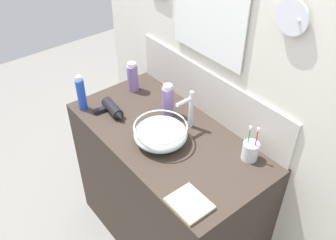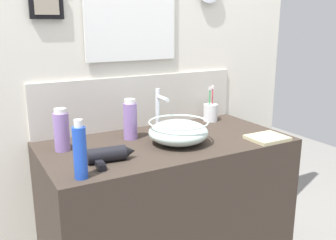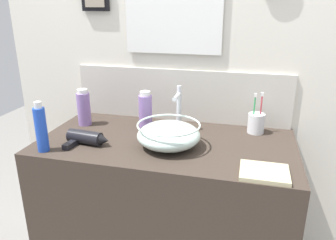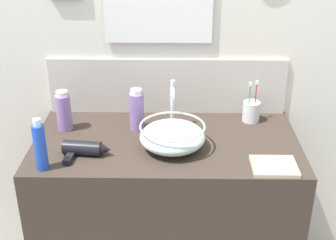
{
  "view_description": "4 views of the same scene",
  "coord_description": "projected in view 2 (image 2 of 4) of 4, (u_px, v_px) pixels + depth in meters",
  "views": [
    {
      "loc": [
        1.18,
        -0.94,
        2.19
      ],
      "look_at": [
        0.01,
        0.0,
        1.0
      ],
      "focal_mm": 40.0,
      "sensor_mm": 36.0,
      "label": 1
    },
    {
      "loc": [
        -0.81,
        -1.47,
        1.44
      ],
      "look_at": [
        0.01,
        0.0,
        1.0
      ],
      "focal_mm": 40.0,
      "sensor_mm": 36.0,
      "label": 2
    },
    {
      "loc": [
        0.35,
        -1.34,
        1.49
      ],
      "look_at": [
        0.01,
        0.0,
        1.0
      ],
      "focal_mm": 35.0,
      "sensor_mm": 36.0,
      "label": 3
    },
    {
      "loc": [
        0.04,
        -1.78,
        1.89
      ],
      "look_at": [
        0.01,
        0.0,
        1.0
      ],
      "focal_mm": 50.0,
      "sensor_mm": 36.0,
      "label": 4
    }
  ],
  "objects": [
    {
      "name": "vanity_counter",
      "position": [
        167.0,
        226.0,
        1.88
      ],
      "size": [
        1.15,
        0.6,
        0.9
      ],
      "primitive_type": "cube",
      "color": "#382D26",
      "rests_on": "ground"
    },
    {
      "name": "back_panel",
      "position": [
        136.0,
        55.0,
        1.94
      ],
      "size": [
        1.94,
        0.09,
        2.55
      ],
      "color": "silver",
      "rests_on": "ground"
    },
    {
      "name": "hair_drier",
      "position": [
        110.0,
        155.0,
        1.49
      ],
      "size": [
        0.2,
        0.13,
        0.06
      ],
      "color": "black",
      "rests_on": "vanity_counter"
    },
    {
      "name": "hand_towel",
      "position": [
        267.0,
        138.0,
        1.78
      ],
      "size": [
        0.18,
        0.15,
        0.02
      ],
      "primitive_type": "cube",
      "color": "tan",
      "rests_on": "vanity_counter"
    },
    {
      "name": "lotion_bottle",
      "position": [
        62.0,
        131.0,
        1.61
      ],
      "size": [
        0.07,
        0.07,
        0.19
      ],
      "color": "#8C6BB2",
      "rests_on": "vanity_counter"
    },
    {
      "name": "soap_dispenser",
      "position": [
        80.0,
        152.0,
        1.31
      ],
      "size": [
        0.05,
        0.05,
        0.22
      ],
      "color": "blue",
      "rests_on": "vanity_counter"
    },
    {
      "name": "faucet",
      "position": [
        159.0,
        108.0,
        1.85
      ],
      "size": [
        0.02,
        0.11,
        0.23
      ],
      "color": "silver",
      "rests_on": "vanity_counter"
    },
    {
      "name": "glass_bowl_sink",
      "position": [
        178.0,
        132.0,
        1.71
      ],
      "size": [
        0.28,
        0.28,
        0.11
      ],
      "color": "silver",
      "rests_on": "vanity_counter"
    },
    {
      "name": "shampoo_bottle",
      "position": [
        130.0,
        120.0,
        1.77
      ],
      "size": [
        0.07,
        0.07,
        0.19
      ],
      "color": "#8C6BB2",
      "rests_on": "vanity_counter"
    },
    {
      "name": "toothbrush_cup",
      "position": [
        211.0,
        112.0,
        2.11
      ],
      "size": [
        0.08,
        0.08,
        0.2
      ],
      "color": "silver",
      "rests_on": "vanity_counter"
    }
  ]
}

